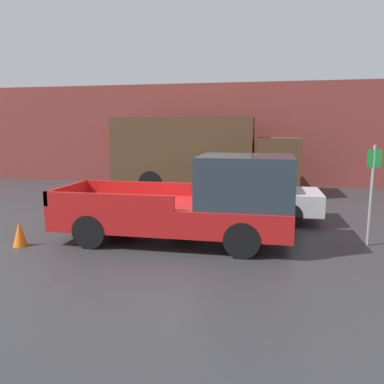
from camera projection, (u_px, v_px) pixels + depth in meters
ground_plane at (201, 233)px, 9.93m from camera, size 60.00×60.00×0.00m
building_wall at (232, 135)px, 18.19m from camera, size 28.00×0.15×4.91m
pickup_truck at (198, 202)px, 8.94m from camera, size 5.60×2.09×2.12m
car at (239, 194)px, 11.40m from camera, size 4.86×1.85×1.47m
delivery_truck at (200, 152)px, 16.08m from camera, size 7.69×2.61×3.20m
parking_sign at (372, 190)px, 8.61m from camera, size 0.30×0.07×2.36m
newspaper_box at (157, 174)px, 18.91m from camera, size 0.45×0.40×0.97m
traffic_cone at (20, 234)px, 8.75m from camera, size 0.33×0.33×0.60m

